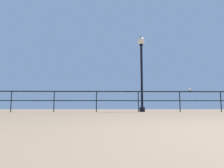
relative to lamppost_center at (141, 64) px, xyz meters
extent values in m
cube|color=black|center=(-0.21, -0.20, -1.35)|extent=(23.45, 0.05, 0.05)
cube|color=black|center=(-0.21, -0.20, -1.78)|extent=(23.45, 0.04, 0.04)
cylinder|color=black|center=(-6.07, -0.20, -1.83)|extent=(0.04, 0.04, 0.95)
cylinder|color=black|center=(-4.12, -0.20, -1.83)|extent=(0.04, 0.04, 0.95)
cylinder|color=black|center=(-2.16, -0.20, -1.83)|extent=(0.04, 0.04, 0.95)
cylinder|color=black|center=(-0.21, -0.20, -1.83)|extent=(0.04, 0.04, 0.95)
cylinder|color=black|center=(1.75, -0.20, -1.83)|extent=(0.04, 0.04, 0.95)
cylinder|color=black|center=(3.70, -0.20, -1.83)|extent=(0.04, 0.04, 0.95)
cylinder|color=black|center=(0.00, 0.00, -2.19)|extent=(0.26, 0.26, 0.22)
cylinder|color=black|center=(0.00, 0.00, -0.58)|extent=(0.11, 0.11, 3.01)
cylinder|color=black|center=(0.00, 0.00, 0.96)|extent=(0.18, 0.18, 0.06)
sphere|color=#F7E8C9|center=(0.00, 0.00, 1.16)|extent=(0.35, 0.35, 0.35)
cone|color=black|center=(0.00, 0.00, 1.39)|extent=(0.13, 0.13, 0.10)
ellipsoid|color=silver|center=(2.23, -0.20, -1.26)|extent=(0.26, 0.26, 0.13)
ellipsoid|color=gray|center=(2.23, -0.20, -1.24)|extent=(0.22, 0.22, 0.04)
sphere|color=silver|center=(2.30, -0.12, -1.21)|extent=(0.10, 0.10, 0.10)
cone|color=gold|center=(2.35, -0.07, -1.21)|extent=(0.06, 0.06, 0.04)
cube|color=gray|center=(2.15, -0.29, -1.26)|extent=(0.10, 0.10, 0.02)
camera|label=1|loc=(-1.71, -10.14, -2.12)|focal=34.26mm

